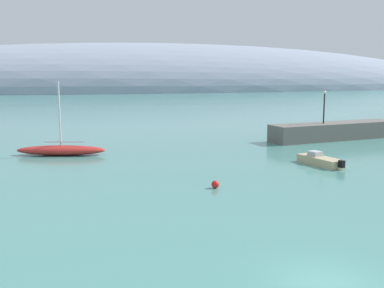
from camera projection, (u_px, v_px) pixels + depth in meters
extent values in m
plane|color=teal|center=(326.00, 284.00, 17.48)|extent=(600.00, 600.00, 0.00)
cube|color=#66605B|center=(334.00, 131.00, 54.25)|extent=(16.65, 5.91, 1.96)
ellipsoid|color=#8E99AD|center=(152.00, 90.00, 197.35)|extent=(299.42, 67.73, 39.06)
ellipsoid|color=red|center=(61.00, 150.00, 44.16)|extent=(8.68, 3.88, 0.93)
cylinder|color=silver|center=(59.00, 114.00, 43.62)|extent=(0.16, 0.16, 6.05)
cube|color=silver|center=(65.00, 142.00, 44.04)|extent=(3.72, 0.99, 0.10)
cube|color=#C6B284|center=(320.00, 161.00, 39.63)|extent=(2.47, 4.60, 0.67)
cube|color=black|center=(342.00, 164.00, 37.47)|extent=(0.45, 0.51, 0.60)
cube|color=#B2B7C1|center=(315.00, 154.00, 40.12)|extent=(1.11, 1.23, 0.40)
sphere|color=red|center=(215.00, 184.00, 31.70)|extent=(0.53, 0.53, 0.53)
cylinder|color=black|center=(324.00, 109.00, 53.06)|extent=(0.16, 0.16, 3.40)
sphere|color=#EAEACC|center=(325.00, 92.00, 52.76)|extent=(0.36, 0.36, 0.36)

